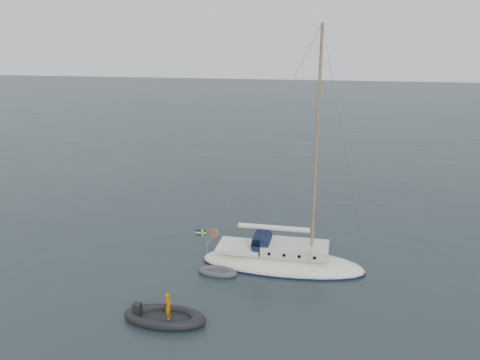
# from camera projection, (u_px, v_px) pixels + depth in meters

# --- Properties ---
(ground) EXTENTS (300.00, 300.00, 0.00)m
(ground) POSITION_uv_depth(u_px,v_px,m) (259.00, 263.00, 29.35)
(ground) COLOR black
(ground) RESTS_ON ground
(sailboat) EXTENTS (10.53, 3.15, 15.01)m
(sailboat) POSITION_uv_depth(u_px,v_px,m) (282.00, 250.00, 28.58)
(sailboat) COLOR #EEE5CE
(sailboat) RESTS_ON ground
(dinghy) EXTENTS (2.44, 1.10, 0.35)m
(dinghy) POSITION_uv_depth(u_px,v_px,m) (217.00, 272.00, 27.97)
(dinghy) COLOR #444448
(dinghy) RESTS_ON ground
(rib) EXTENTS (4.24, 1.93, 1.59)m
(rib) POSITION_uv_depth(u_px,v_px,m) (164.00, 317.00, 23.22)
(rib) COLOR black
(rib) RESTS_ON ground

